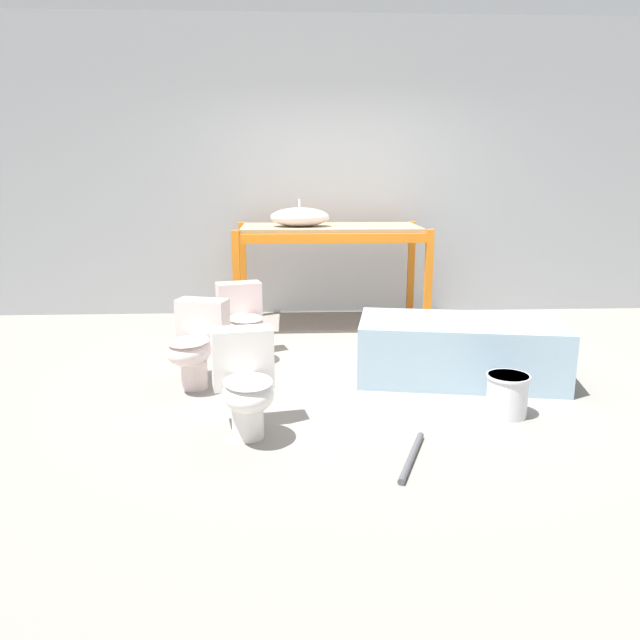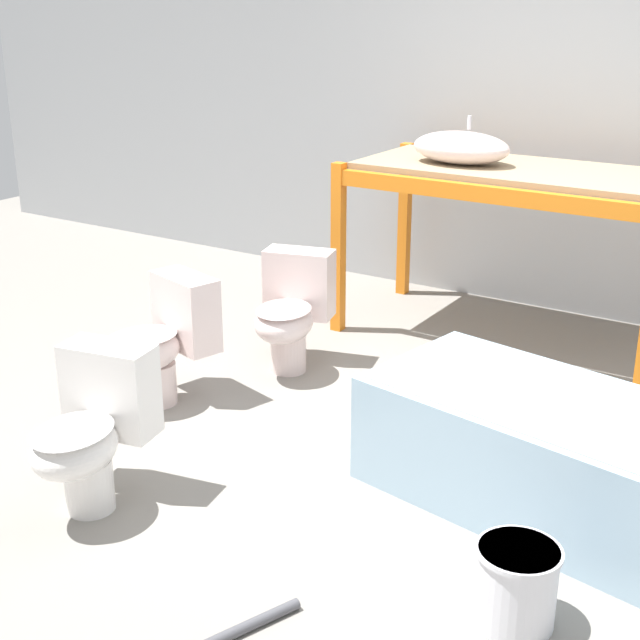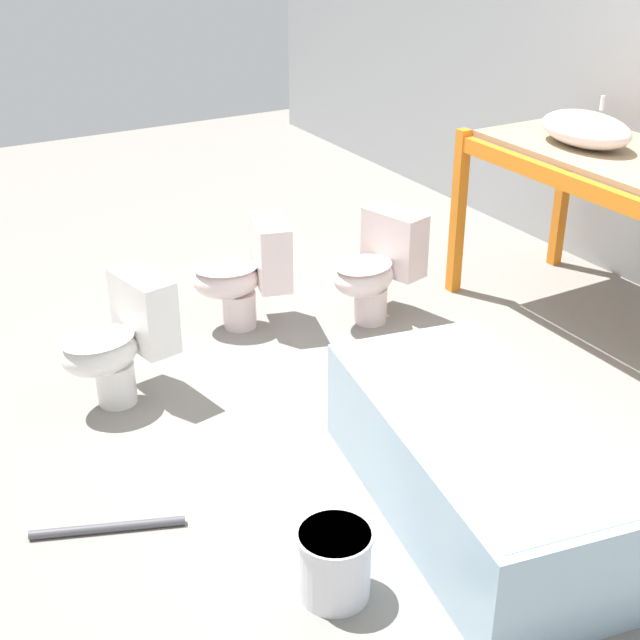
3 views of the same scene
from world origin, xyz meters
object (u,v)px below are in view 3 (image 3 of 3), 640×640
toilet_extra (377,266)px  bucket_white (335,562)px  toilet_far (120,338)px  toilet_near (246,272)px  sink_basin (586,129)px  bathtub_main (479,458)px

toilet_extra → bucket_white: bearing=-52.1°
toilet_far → bucket_white: 1.75m
toilet_near → sink_basin: bearing=80.4°
bathtub_main → toilet_far: toilet_far is taller
sink_basin → toilet_far: 2.78m
toilet_extra → bucket_white: size_ratio=2.26×
bathtub_main → toilet_extra: toilet_extra is taller
bathtub_main → sink_basin: bearing=136.7°
bathtub_main → toilet_near: toilet_near is taller
bathtub_main → bucket_white: size_ratio=5.85×
sink_basin → bucket_white: sink_basin is taller
sink_basin → bucket_white: 2.94m
sink_basin → toilet_near: 2.07m
bucket_white → toilet_far: bearing=-172.9°
toilet_near → bathtub_main: bearing=17.9°
bathtub_main → bucket_white: bathtub_main is taller
sink_basin → bathtub_main: sink_basin is taller
bucket_white → toilet_extra: bearing=143.0°
sink_basin → toilet_far: (-0.39, -2.63, -0.80)m
bathtub_main → toilet_near: (-2.05, -0.07, 0.07)m
toilet_far → sink_basin: bearing=70.8°
toilet_extra → toilet_near: bearing=-128.3°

